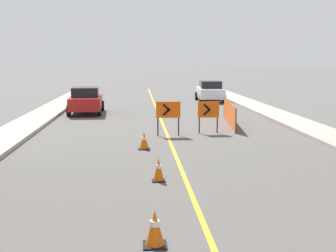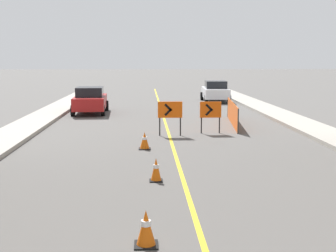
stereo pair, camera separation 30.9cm
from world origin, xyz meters
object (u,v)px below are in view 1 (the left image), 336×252
at_px(traffic_cone_third, 155,228).
at_px(parked_car_curb_near, 86,100).
at_px(traffic_cone_fourth, 159,170).
at_px(traffic_cone_fifth, 144,141).
at_px(arrow_barricade_primary, 168,111).
at_px(arrow_barricade_secondary, 208,111).
at_px(parked_car_curb_mid, 210,91).

bearing_deg(traffic_cone_third, parked_car_curb_near, 99.26).
distance_m(traffic_cone_third, parked_car_curb_near, 20.50).
xyz_separation_m(traffic_cone_fourth, parked_car_curb_near, (-3.58, 15.85, 0.49)).
relative_size(traffic_cone_third, parked_car_curb_near, 0.15).
xyz_separation_m(traffic_cone_fourth, traffic_cone_fifth, (-0.31, 4.51, -0.00)).
bearing_deg(arrow_barricade_primary, traffic_cone_fourth, -96.04).
bearing_deg(traffic_cone_fifth, arrow_barricade_secondary, 50.46).
height_order(traffic_cone_fifth, arrow_barricade_secondary, arrow_barricade_secondary).
relative_size(arrow_barricade_secondary, parked_car_curb_near, 0.32).
bearing_deg(arrow_barricade_secondary, parked_car_curb_near, 126.12).
xyz_separation_m(traffic_cone_fourth, arrow_barricade_primary, (0.77, 7.46, 0.73)).
xyz_separation_m(traffic_cone_fifth, arrow_barricade_primary, (1.08, 2.95, 0.74)).
bearing_deg(arrow_barricade_primary, traffic_cone_third, -95.21).
bearing_deg(traffic_cone_third, traffic_cone_fifth, 90.23).
height_order(traffic_cone_fourth, parked_car_curb_mid, parked_car_curb_mid).
bearing_deg(parked_car_curb_near, traffic_cone_fourth, -79.57).
relative_size(traffic_cone_third, traffic_cone_fourth, 1.02).
bearing_deg(parked_car_curb_near, arrow_barricade_secondary, -54.13).
height_order(arrow_barricade_primary, parked_car_curb_mid, parked_car_curb_mid).
xyz_separation_m(traffic_cone_third, arrow_barricade_secondary, (2.86, 12.39, 0.66)).
bearing_deg(arrow_barricade_secondary, arrow_barricade_primary, -165.06).
xyz_separation_m(traffic_cone_fifth, parked_car_curb_near, (-3.26, 11.34, 0.49)).
height_order(traffic_cone_third, arrow_barricade_secondary, arrow_barricade_secondary).
relative_size(traffic_cone_third, arrow_barricade_secondary, 0.46).
height_order(parked_car_curb_near, parked_car_curb_mid, same).
height_order(traffic_cone_third, parked_car_curb_near, parked_car_curb_near).
relative_size(arrow_barricade_primary, parked_car_curb_near, 0.33).
relative_size(traffic_cone_fifth, arrow_barricade_secondary, 0.45).
xyz_separation_m(traffic_cone_third, parked_car_curb_mid, (5.34, 27.57, 0.48)).
distance_m(arrow_barricade_primary, arrow_barricade_secondary, 1.89).
height_order(traffic_cone_fifth, parked_car_curb_near, parked_car_curb_near).
bearing_deg(traffic_cone_fourth, parked_car_curb_near, 102.71).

